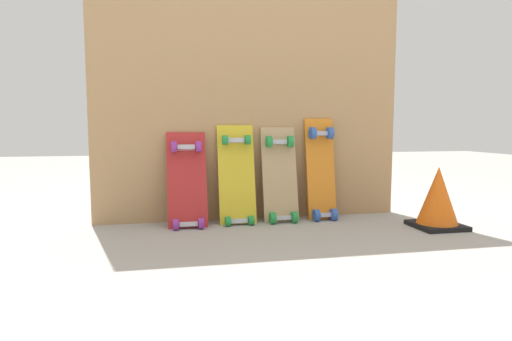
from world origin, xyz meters
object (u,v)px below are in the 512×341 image
Objects in this scene: skateboard_yellow at (237,181)px; skateboard_natural at (280,180)px; skateboard_red at (187,186)px; traffic_cone at (438,198)px; skateboard_orange at (321,174)px.

skateboard_natural is at bearing -0.28° from skateboard_yellow.
skateboard_red is 0.93× the size of skateboard_yellow.
skateboard_yellow is at bearing 161.29° from traffic_cone.
skateboard_natural is at bearing 2.27° from skateboard_red.
traffic_cone is (1.00, -0.34, -0.08)m from skateboard_yellow.
skateboard_yellow is at bearing 4.56° from skateboard_red.
skateboard_orange is (0.76, 0.03, 0.04)m from skateboard_red.
skateboard_yellow is 0.49m from skateboard_orange.
skateboard_natural is at bearing -177.88° from skateboard_orange.
skateboard_red is 0.76m from skateboard_orange.
skateboard_yellow is at bearing 179.72° from skateboard_natural.
skateboard_orange is (0.49, 0.01, 0.02)m from skateboard_yellow.
traffic_cone is at bearing -34.12° from skateboard_orange.
skateboard_red reaches higher than traffic_cone.
skateboard_natural is at bearing 155.95° from traffic_cone.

